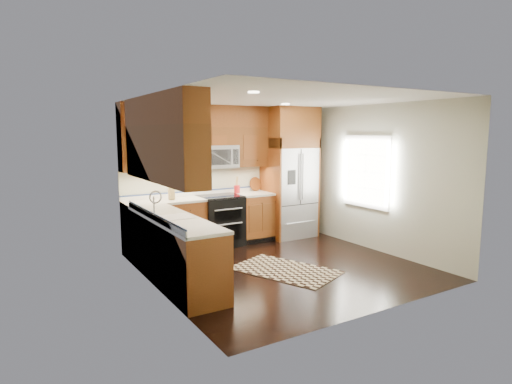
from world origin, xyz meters
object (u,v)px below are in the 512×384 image
range (220,221)px  rug (285,270)px  utensil_crock (237,187)px  refrigerator (290,172)px  knife_block (171,193)px

range → rug: (0.19, -1.84, -0.46)m
range → utensil_crock: size_ratio=2.92×
refrigerator → knife_block: bearing=178.3°
range → rug: range is taller
refrigerator → rug: (-1.36, -1.81, -1.30)m
range → rug: size_ratio=0.60×
rug → utensil_crock: size_ratio=4.85×
rug → knife_block: (-1.11, 1.88, 1.04)m
refrigerator → utensil_crock: bearing=170.0°
range → refrigerator: bearing=-1.4°
refrigerator → knife_block: (-2.48, 0.07, -0.25)m
rug → utensil_crock: utensil_crock is taller
utensil_crock → rug: bearing=-97.3°
knife_block → rug: bearing=-59.4°
rug → knife_block: size_ratio=5.85×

